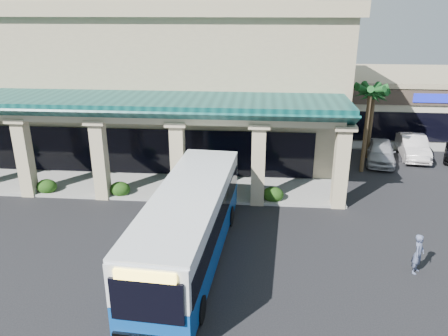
# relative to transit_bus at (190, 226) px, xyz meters

# --- Properties ---
(ground) EXTENTS (110.00, 110.00, 0.00)m
(ground) POSITION_rel_transit_bus_xyz_m (1.35, 1.00, -1.67)
(ground) COLOR black
(main_building) EXTENTS (30.80, 14.80, 11.35)m
(main_building) POSITION_rel_transit_bus_xyz_m (-6.65, 17.00, 4.01)
(main_building) COLOR tan
(main_building) RESTS_ON ground
(arcade) EXTENTS (30.00, 6.20, 5.70)m
(arcade) POSITION_rel_transit_bus_xyz_m (-6.65, 7.80, 1.18)
(arcade) COLOR #093837
(arcade) RESTS_ON ground
(strip_mall) EXTENTS (22.50, 12.50, 4.90)m
(strip_mall) POSITION_rel_transit_bus_xyz_m (19.35, 25.00, 0.78)
(strip_mall) COLOR beige
(strip_mall) RESTS_ON ground
(palm_0) EXTENTS (2.40, 2.40, 6.60)m
(palm_0) POSITION_rel_transit_bus_xyz_m (9.85, 12.00, 1.63)
(palm_0) COLOR #103C15
(palm_0) RESTS_ON ground
(palm_1) EXTENTS (2.40, 2.40, 5.80)m
(palm_1) POSITION_rel_transit_bus_xyz_m (10.85, 15.00, 1.23)
(palm_1) COLOR #103C15
(palm_1) RESTS_ON ground
(broadleaf_tree) EXTENTS (2.60, 2.60, 4.81)m
(broadleaf_tree) POSITION_rel_transit_bus_xyz_m (8.85, 20.00, 0.74)
(broadleaf_tree) COLOR #17360C
(broadleaf_tree) RESTS_ON ground
(transit_bus) EXTENTS (3.59, 12.09, 3.33)m
(transit_bus) POSITION_rel_transit_bus_xyz_m (0.00, 0.00, 0.00)
(transit_bus) COLOR #0D49A4
(transit_bus) RESTS_ON ground
(pedestrian) EXTENTS (0.70, 0.77, 1.77)m
(pedestrian) POSITION_rel_transit_bus_xyz_m (9.65, -0.10, -0.78)
(pedestrian) COLOR #4D5675
(pedestrian) RESTS_ON ground
(car_silver) EXTENTS (2.84, 5.04, 1.62)m
(car_silver) POSITION_rel_transit_bus_xyz_m (11.54, 13.98, -0.86)
(car_silver) COLOR #ADAEB4
(car_silver) RESTS_ON ground
(car_white) EXTENTS (2.27, 5.15, 1.65)m
(car_white) POSITION_rel_transit_bus_xyz_m (14.19, 15.36, -0.84)
(car_white) COLOR white
(car_white) RESTS_ON ground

